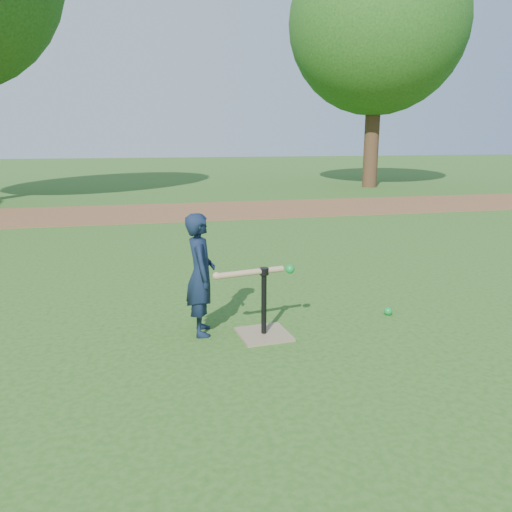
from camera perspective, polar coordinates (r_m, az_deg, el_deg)
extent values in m
plane|color=#285116|center=(4.72, 4.73, -7.75)|extent=(80.00, 80.00, 0.00)
cube|color=brown|center=(11.88, -6.46, 5.14)|extent=(24.00, 3.00, 0.01)
imported|color=#101B31|center=(4.36, -6.35, -2.12)|extent=(0.28, 0.41, 1.08)
sphere|color=#0C8A2D|center=(5.08, 14.87, -6.12)|extent=(0.08, 0.08, 0.08)
cube|color=#857354|center=(4.44, 0.90, -8.93)|extent=(0.47, 0.47, 0.02)
cylinder|color=black|center=(4.34, 0.91, -5.40)|extent=(0.05, 0.05, 0.55)
cylinder|color=black|center=(4.26, 0.92, -1.76)|extent=(0.08, 0.08, 0.06)
cylinder|color=tan|center=(4.21, -0.59, -1.88)|extent=(0.60, 0.17, 0.05)
sphere|color=tan|center=(4.12, -4.55, -2.27)|extent=(0.06, 0.06, 0.06)
sphere|color=#0C8A2D|center=(4.34, 3.91, -1.50)|extent=(0.08, 0.08, 0.08)
cylinder|color=#382316|center=(17.99, 13.08, 13.12)|extent=(0.50, 0.50, 3.42)
sphere|color=#285B19|center=(18.35, 13.73, 24.40)|extent=(5.80, 5.80, 5.80)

